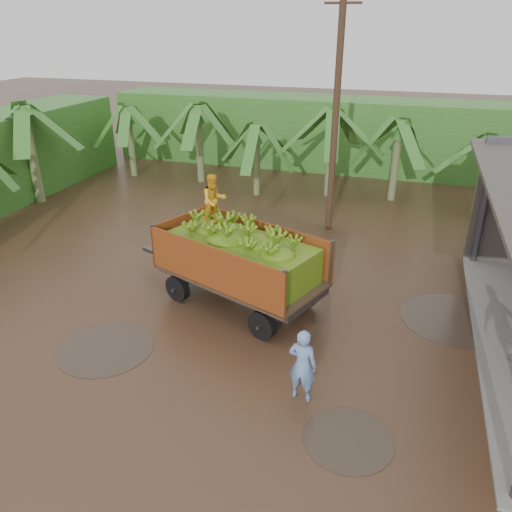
% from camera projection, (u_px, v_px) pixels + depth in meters
% --- Properties ---
extents(ground, '(100.00, 100.00, 0.00)m').
position_uv_depth(ground, '(269.00, 328.00, 12.89)').
color(ground, black).
rests_on(ground, ground).
extents(hedge_north, '(22.00, 3.00, 3.60)m').
position_uv_depth(hedge_north, '(317.00, 132.00, 26.45)').
color(hedge_north, '#2D661E').
rests_on(hedge_north, ground).
extents(banana_trailer, '(6.32, 3.68, 3.54)m').
position_uv_depth(banana_trailer, '(239.00, 259.00, 13.42)').
color(banana_trailer, '#AA4918').
rests_on(banana_trailer, ground).
extents(man_blue, '(0.65, 0.47, 1.66)m').
position_uv_depth(man_blue, '(302.00, 365.00, 10.16)').
color(man_blue, '#6888BE').
rests_on(man_blue, ground).
extents(utility_pole, '(1.20, 0.24, 8.31)m').
position_uv_depth(utility_pole, '(336.00, 115.00, 17.25)').
color(utility_pole, '#47301E').
rests_on(utility_pole, ground).
extents(banana_plants, '(21.05, 20.81, 4.29)m').
position_uv_depth(banana_plants, '(140.00, 173.00, 19.21)').
color(banana_plants, '#2D661E').
rests_on(banana_plants, ground).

